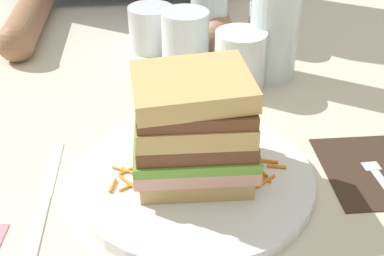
{
  "coord_description": "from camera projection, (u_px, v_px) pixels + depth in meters",
  "views": [
    {
      "loc": [
        -0.05,
        -0.45,
        0.36
      ],
      "look_at": [
        -0.01,
        0.02,
        0.05
      ],
      "focal_mm": 46.98,
      "sensor_mm": 36.0,
      "label": 1
    }
  ],
  "objects": [
    {
      "name": "carrot_shred_13",
      "position": [
        260.0,
        170.0,
        0.56
      ],
      "size": [
        0.01,
        0.03,
        0.0
      ],
      "primitive_type": "cylinder",
      "rotation": [
        0.0,
        1.57,
        1.94
      ],
      "color": "orange",
      "rests_on": "main_plate"
    },
    {
      "name": "sandwich",
      "position": [
        194.0,
        128.0,
        0.53
      ],
      "size": [
        0.13,
        0.11,
        0.12
      ],
      "color": "tan",
      "rests_on": "main_plate"
    },
    {
      "name": "knife",
      "position": [
        44.0,
        198.0,
        0.55
      ],
      "size": [
        0.02,
        0.2,
        0.0
      ],
      "color": "silver",
      "rests_on": "ground_plane"
    },
    {
      "name": "carrot_shred_7",
      "position": [
        277.0,
        166.0,
        0.57
      ],
      "size": [
        0.02,
        0.01,
        0.0
      ],
      "primitive_type": "cylinder",
      "rotation": [
        0.0,
        1.57,
        6.05
      ],
      "color": "orange",
      "rests_on": "main_plate"
    },
    {
      "name": "carrot_shred_5",
      "position": [
        129.0,
        183.0,
        0.54
      ],
      "size": [
        0.02,
        0.03,
        0.0
      ],
      "primitive_type": "cylinder",
      "rotation": [
        0.0,
        1.57,
        2.24
      ],
      "color": "orange",
      "rests_on": "main_plate"
    },
    {
      "name": "carrot_shred_1",
      "position": [
        130.0,
        172.0,
        0.56
      ],
      "size": [
        0.02,
        0.02,
        0.0
      ],
      "primitive_type": "cylinder",
      "rotation": [
        0.0,
        1.57,
        2.44
      ],
      "color": "orange",
      "rests_on": "main_plate"
    },
    {
      "name": "carrot_shred_12",
      "position": [
        269.0,
        163.0,
        0.57
      ],
      "size": [
        0.02,
        0.01,
        0.0
      ],
      "primitive_type": "cylinder",
      "rotation": [
        0.0,
        1.57,
        2.88
      ],
      "color": "orange",
      "rests_on": "main_plate"
    },
    {
      "name": "carrot_shred_10",
      "position": [
        248.0,
        170.0,
        0.56
      ],
      "size": [
        0.01,
        0.03,
        0.0
      ],
      "primitive_type": "cylinder",
      "rotation": [
        0.0,
        1.57,
        4.8
      ],
      "color": "orange",
      "rests_on": "main_plate"
    },
    {
      "name": "empty_tumbler_1",
      "position": [
        187.0,
        41.0,
        0.79
      ],
      "size": [
        0.07,
        0.07,
        0.1
      ],
      "primitive_type": "cylinder",
      "color": "silver",
      "rests_on": "ground_plane"
    },
    {
      "name": "carrot_shred_2",
      "position": [
        131.0,
        167.0,
        0.57
      ],
      "size": [
        0.03,
        0.02,
        0.0
      ],
      "primitive_type": "cylinder",
      "rotation": [
        0.0,
        1.57,
        3.77
      ],
      "color": "orange",
      "rests_on": "main_plate"
    },
    {
      "name": "fork",
      "position": [
        383.0,
        180.0,
        0.57
      ],
      "size": [
        0.02,
        0.17,
        0.0
      ],
      "color": "silver",
      "rests_on": "napkin_dark"
    },
    {
      "name": "carrot_shred_9",
      "position": [
        263.0,
        178.0,
        0.55
      ],
      "size": [
        0.02,
        0.02,
        0.0
      ],
      "primitive_type": "cylinder",
      "rotation": [
        0.0,
        1.57,
        2.28
      ],
      "color": "orange",
      "rests_on": "main_plate"
    },
    {
      "name": "carrot_shred_8",
      "position": [
        265.0,
        181.0,
        0.55
      ],
      "size": [
        0.03,
        0.02,
        0.0
      ],
      "primitive_type": "cylinder",
      "rotation": [
        0.0,
        1.57,
        3.79
      ],
      "color": "orange",
      "rests_on": "main_plate"
    },
    {
      "name": "empty_tumbler_2",
      "position": [
        267.0,
        25.0,
        0.87
      ],
      "size": [
        0.06,
        0.06,
        0.08
      ],
      "primitive_type": "cylinder",
      "color": "silver",
      "rests_on": "ground_plane"
    },
    {
      "name": "carrot_shred_6",
      "position": [
        255.0,
        159.0,
        0.58
      ],
      "size": [
        0.01,
        0.03,
        0.0
      ],
      "primitive_type": "cylinder",
      "rotation": [
        0.0,
        1.57,
        4.85
      ],
      "color": "orange",
      "rests_on": "main_plate"
    },
    {
      "name": "napkin_dark",
      "position": [
        374.0,
        170.0,
        0.59
      ],
      "size": [
        0.12,
        0.14,
        0.0
      ],
      "primitive_type": "cube",
      "rotation": [
        0.0,
        0.0,
        -0.0
      ],
      "color": "#38281E",
      "rests_on": "ground_plane"
    },
    {
      "name": "carrot_shred_4",
      "position": [
        129.0,
        186.0,
        0.54
      ],
      "size": [
        0.02,
        0.02,
        0.0
      ],
      "primitive_type": "cylinder",
      "rotation": [
        0.0,
        1.57,
        3.71
      ],
      "color": "orange",
      "rests_on": "main_plate"
    },
    {
      "name": "main_plate",
      "position": [
        194.0,
        177.0,
        0.57
      ],
      "size": [
        0.27,
        0.27,
        0.01
      ],
      "primitive_type": "cylinder",
      "color": "white",
      "rests_on": "ground_plane"
    },
    {
      "name": "carrot_shred_11",
      "position": [
        255.0,
        169.0,
        0.56
      ],
      "size": [
        0.01,
        0.03,
        0.0
      ],
      "primitive_type": "cylinder",
      "rotation": [
        0.0,
        1.57,
        1.43
      ],
      "color": "orange",
      "rests_on": "main_plate"
    },
    {
      "name": "ground_plane",
      "position": [
        204.0,
        176.0,
        0.58
      ],
      "size": [
        3.0,
        3.0,
        0.0
      ],
      "primitive_type": "plane",
      "color": "beige"
    },
    {
      "name": "carrot_shred_3",
      "position": [
        120.0,
        169.0,
        0.57
      ],
      "size": [
        0.02,
        0.01,
        0.0
      ],
      "primitive_type": "cylinder",
      "rotation": [
        0.0,
        1.57,
        5.75
      ],
      "color": "orange",
      "rests_on": "main_plate"
    },
    {
      "name": "empty_tumbler_3",
      "position": [
        209.0,
        19.0,
        0.87
      ],
      "size": [
        0.06,
        0.06,
        0.1
      ],
      "primitive_type": "cylinder",
      "color": "silver",
      "rests_on": "ground_plane"
    },
    {
      "name": "empty_tumbler_0",
      "position": [
        151.0,
        28.0,
        0.86
      ],
      "size": [
        0.08,
        0.08,
        0.08
      ],
      "primitive_type": "cylinder",
      "color": "silver",
      "rests_on": "ground_plane"
    },
    {
      "name": "juice_glass",
      "position": [
        240.0,
        63.0,
        0.74
      ],
      "size": [
        0.08,
        0.08,
        0.09
      ],
      "color": "white",
      "rests_on": "ground_plane"
    },
    {
      "name": "carrot_shred_0",
      "position": [
        113.0,
        186.0,
        0.54
      ],
      "size": [
        0.01,
        0.02,
        0.0
      ],
      "primitive_type": "cylinder",
      "rotation": [
        0.0,
        1.57,
        4.47
      ],
      "color": "orange",
      "rests_on": "main_plate"
    }
  ]
}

